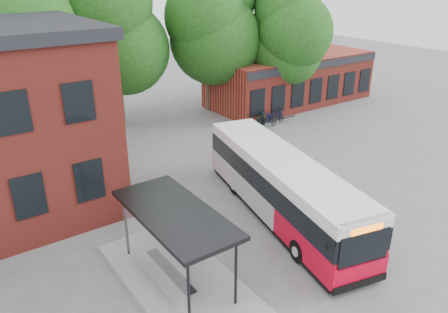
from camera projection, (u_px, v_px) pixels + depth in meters
ground at (256, 228)px, 19.28m from camera, size 100.00×100.00×0.00m
shop_row at (290, 78)px, 36.93m from camera, size 14.00×6.20×4.00m
bus_shelter at (176, 246)px, 15.57m from camera, size 3.60×7.00×2.90m
bike_rail at (268, 124)px, 31.61m from camera, size 5.20×0.10×0.38m
tree_0 at (10, 61)px, 25.94m from camera, size 7.92×7.92×11.00m
tree_1 at (116, 52)px, 30.51m from camera, size 7.92×7.92×10.40m
tree_2 at (207, 41)px, 33.34m from camera, size 7.92×7.92×11.00m
tree_3 at (291, 53)px, 33.32m from camera, size 7.04×7.04×9.28m
city_bus at (282, 188)px, 19.70m from camera, size 4.85×11.64×2.89m
bicycle_0 at (246, 123)px, 30.90m from camera, size 1.88×0.91×0.94m
bicycle_2 at (259, 120)px, 31.69m from camera, size 1.83×0.96×0.91m
bicycle_3 at (260, 124)px, 30.85m from camera, size 1.53×0.91×0.89m
bicycle_4 at (278, 118)px, 32.05m from camera, size 1.83×1.14×0.91m
bicycle_5 at (265, 118)px, 32.17m from camera, size 1.53×0.53×0.91m
bicycle_6 at (275, 114)px, 32.98m from camera, size 1.61×0.69×0.82m
bicycle_7 at (277, 114)px, 32.90m from camera, size 1.57×0.87×0.91m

